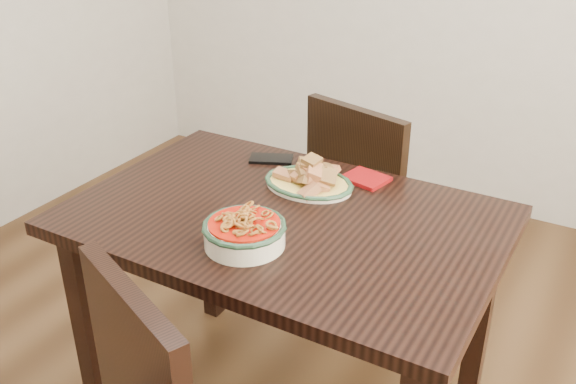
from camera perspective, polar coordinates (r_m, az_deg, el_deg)
The scene contains 6 objects.
dining_table at distance 1.85m, azimuth -0.31°, elevation -4.65°, with size 1.19×0.79×0.75m.
chair_far at distance 2.43m, azimuth 7.30°, elevation -0.69°, with size 0.51×0.51×0.89m.
fish_plate at distance 1.93m, azimuth 1.87°, elevation 1.63°, with size 0.27×0.21×0.11m.
noodle_bowl at distance 1.64m, azimuth -3.90°, elevation -3.41°, with size 0.22×0.22×0.08m.
smartphone at distance 2.13m, azimuth -1.50°, elevation 2.96°, with size 0.14×0.08×0.01m, color black.
napkin at distance 2.00m, azimuth 6.93°, elevation 1.20°, with size 0.13×0.11×0.01m, color maroon.
Camera 1 is at (0.90, -1.37, 1.62)m, focal length 40.00 mm.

